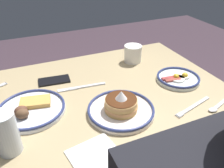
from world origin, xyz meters
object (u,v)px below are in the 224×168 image
cell_phone (54,80)px  plate_near_main (31,109)px  coffee_mug (133,53)px  tea_spoon (219,105)px  fork_near (193,107)px  plate_far_companion (178,78)px  drinking_glass (7,135)px  plate_center_pancakes (121,108)px  butter_knife (82,87)px  paper_napkin (96,156)px

cell_phone → plate_near_main: bearing=62.4°
coffee_mug → tea_spoon: 0.52m
fork_near → tea_spoon: (-0.10, 0.04, 0.00)m
plate_far_companion → drinking_glass: (0.75, 0.15, 0.05)m
drinking_glass → plate_center_pancakes: bearing=-175.1°
butter_knife → tea_spoon: tea_spoon is taller
cell_phone → butter_knife: (-0.10, 0.11, -0.00)m
plate_near_main → cell_phone: bearing=-123.4°
coffee_mug → drinking_glass: size_ratio=0.78×
plate_far_companion → drinking_glass: bearing=10.9°
drinking_glass → cell_phone: bearing=-119.8°
plate_far_companion → fork_near: plate_far_companion is taller
butter_knife → plate_near_main: bearing=21.3°
tea_spoon → paper_napkin: bearing=4.6°
fork_near → tea_spoon: bearing=160.1°
plate_far_companion → tea_spoon: bearing=95.7°
drinking_glass → cell_phone: size_ratio=1.00×
drinking_glass → butter_knife: drinking_glass is taller
fork_near → plate_center_pancakes: bearing=-17.2°
plate_near_main → drinking_glass: bearing=64.4°
drinking_glass → butter_knife: (-0.32, -0.27, -0.06)m
coffee_mug → plate_center_pancakes: bearing=56.4°
plate_near_main → coffee_mug: size_ratio=2.30×
paper_napkin → fork_near: size_ratio=0.74×
plate_near_main → fork_near: 0.64m
plate_near_main → tea_spoon: size_ratio=1.46×
cell_phone → butter_knife: 0.15m
coffee_mug → tea_spoon: bearing=103.6°
plate_center_pancakes → tea_spoon: size_ratio=1.46×
tea_spoon → coffee_mug: bearing=-76.4°
plate_center_pancakes → cell_phone: size_ratio=1.80×
plate_far_companion → coffee_mug: (0.10, -0.27, 0.03)m
plate_near_main → butter_knife: 0.25m
plate_far_companion → tea_spoon: plate_far_companion is taller
cell_phone → plate_center_pancakes: bearing=124.6°
plate_center_pancakes → plate_far_companion: size_ratio=1.29×
plate_near_main → tea_spoon: bearing=159.1°
butter_knife → plate_far_companion: bearing=164.4°
butter_knife → coffee_mug: bearing=-156.2°
plate_center_pancakes → drinking_glass: size_ratio=1.80×
paper_napkin → butter_knife: bearing=-101.5°
plate_near_main → plate_center_pancakes: plate_center_pancakes is taller
plate_near_main → drinking_glass: drinking_glass is taller
plate_center_pancakes → cell_phone: plate_center_pancakes is taller
coffee_mug → plate_near_main: bearing=22.8°
plate_near_main → paper_napkin: (-0.15, 0.31, -0.01)m
plate_center_pancakes → paper_napkin: (0.16, 0.16, -0.02)m
plate_center_pancakes → tea_spoon: bearing=162.1°
drinking_glass → butter_knife: bearing=-139.8°
plate_far_companion → butter_knife: (0.44, -0.12, -0.01)m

